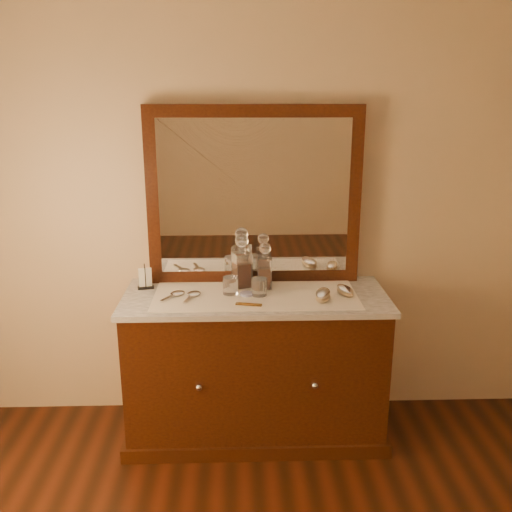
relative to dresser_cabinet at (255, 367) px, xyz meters
name	(u,v)px	position (x,y,z in m)	size (l,w,h in m)	color
room_shell	(289,390)	(0.00, -1.96, 0.99)	(8.50, 9.00, 2.80)	black
dresser_cabinet	(255,367)	(0.00, 0.00, 0.00)	(1.40, 0.55, 0.82)	black
dresser_plinth	(255,424)	(0.00, 0.00, -0.37)	(1.46, 0.59, 0.08)	black
knob_left	(199,387)	(-0.30, -0.28, 0.04)	(0.04, 0.04, 0.04)	silver
knob_right	(315,385)	(0.30, -0.28, 0.04)	(0.04, 0.04, 0.04)	silver
marble_top	(255,297)	(0.00, 0.00, 0.42)	(1.44, 0.59, 0.03)	white
mirror_frame	(254,196)	(0.00, 0.25, 0.94)	(1.20, 0.08, 1.00)	black
mirror_glass	(254,197)	(0.00, 0.21, 0.94)	(1.06, 0.01, 0.86)	white
lace_runner	(256,296)	(0.00, -0.02, 0.44)	(1.10, 0.45, 0.00)	silver
pin_dish	(247,294)	(-0.05, -0.01, 0.45)	(0.07, 0.07, 0.01)	silver
comb	(249,304)	(-0.04, -0.16, 0.45)	(0.14, 0.03, 0.01)	brown
napkin_rack	(145,279)	(-0.62, 0.13, 0.49)	(0.10, 0.07, 0.14)	black
decanter_left	(242,266)	(-0.07, 0.13, 0.56)	(0.12, 0.12, 0.31)	#973F15
decanter_right	(265,270)	(0.06, 0.10, 0.55)	(0.09, 0.09, 0.26)	#973F15
brush_near	(323,295)	(0.36, -0.09, 0.47)	(0.11, 0.18, 0.05)	tan
brush_far	(345,290)	(0.49, -0.01, 0.46)	(0.10, 0.16, 0.04)	tan
hand_mirror_outer	(176,294)	(-0.43, -0.01, 0.45)	(0.14, 0.18, 0.02)	silver
hand_mirror_inner	(193,295)	(-0.34, -0.02, 0.45)	(0.10, 0.19, 0.02)	silver
tumblers	(245,286)	(-0.06, 0.00, 0.49)	(0.24, 0.11, 0.09)	white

